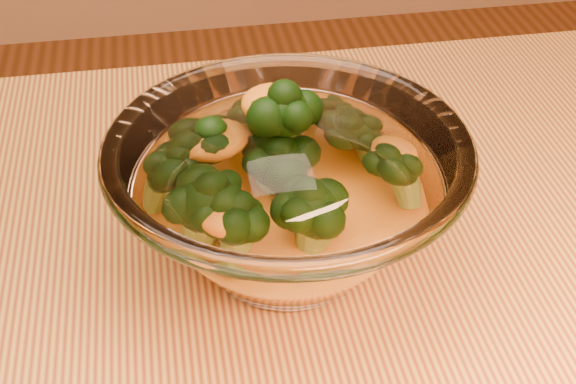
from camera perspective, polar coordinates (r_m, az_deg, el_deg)
The scene contains 3 objects.
glass_bowl at distance 0.51m, azimuth -0.00°, elevation -0.44°, with size 0.23×0.23×0.10m.
cheese_sauce at distance 0.52m, azimuth 0.00°, elevation -2.28°, with size 0.12×0.12×0.03m, color orange.
broccoli_heap at distance 0.51m, azimuth -1.21°, elevation 1.67°, with size 0.15×0.13×0.09m.
Camera 1 is at (-0.15, -0.29, 1.12)m, focal length 50.00 mm.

